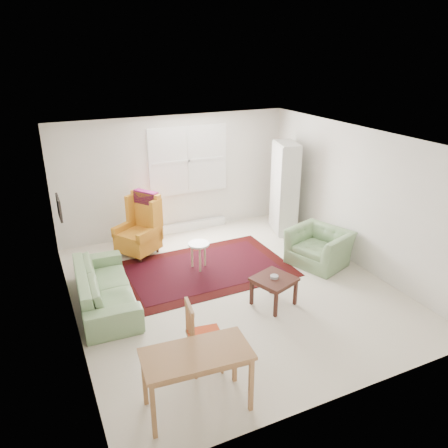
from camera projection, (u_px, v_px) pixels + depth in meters
name	position (u px, v px, depth m)	size (l,w,h in m)	color
room	(227.00, 214.00, 7.04)	(5.04, 5.54, 2.51)	beige
rug	(204.00, 269.00, 7.91)	(3.06, 1.96, 0.03)	black
sofa	(104.00, 280.00, 6.74)	(2.06, 0.80, 0.83)	#709261
armchair	(319.00, 244.00, 8.03)	(1.01, 0.89, 0.79)	#709261
wingback_chair	(137.00, 225.00, 8.31)	(0.70, 0.74, 1.21)	orange
coffee_table	(274.00, 291.00, 6.78)	(0.58, 0.58, 0.47)	#3A1812
stool	(199.00, 256.00, 7.88)	(0.38, 0.38, 0.52)	white
cabinet	(285.00, 188.00, 9.25)	(0.41, 0.78, 1.95)	silver
desk	(197.00, 380.00, 4.77)	(1.17, 0.59, 0.74)	#A26F41
desk_chair	(205.00, 336.00, 5.34)	(0.42, 0.42, 0.95)	#A26F41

